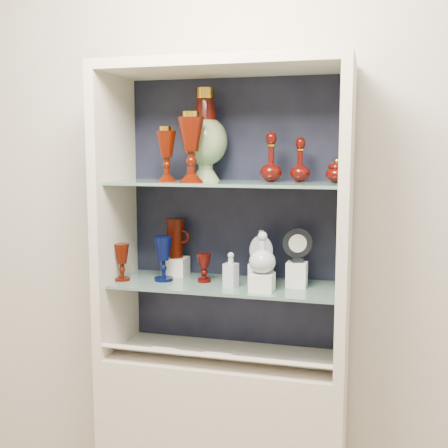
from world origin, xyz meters
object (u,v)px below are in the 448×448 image
(ruby_goblet_tall, at_px, (122,262))
(ruby_pitcher, at_px, (176,238))
(cobalt_goblet, at_px, (163,259))
(clear_square_bottle, at_px, (231,270))
(enamel_urn, at_px, (205,135))
(lidded_bowl, at_px, (337,170))
(ruby_decanter_a, at_px, (271,154))
(clear_round_decanter, at_px, (262,254))
(ruby_goblet_small, at_px, (204,268))
(pedestal_lamp_right, at_px, (191,147))
(ruby_decanter_b, at_px, (300,158))
(cameo_medallion, at_px, (297,245))
(pedestal_lamp_left, at_px, (167,154))
(flat_flask, at_px, (261,246))

(ruby_goblet_tall, relative_size, ruby_pitcher, 0.91)
(cobalt_goblet, relative_size, clear_square_bottle, 1.33)
(enamel_urn, bearing_deg, lidded_bowl, -4.20)
(ruby_decanter_a, height_order, lidded_bowl, ruby_decanter_a)
(clear_round_decanter, bearing_deg, ruby_goblet_small, 161.69)
(pedestal_lamp_right, relative_size, cobalt_goblet, 1.46)
(ruby_goblet_small, bearing_deg, pedestal_lamp_right, -106.71)
(ruby_decanter_b, distance_m, clear_round_decanter, 0.41)
(ruby_goblet_tall, height_order, clear_round_decanter, clear_round_decanter)
(ruby_decanter_a, relative_size, cameo_medallion, 1.56)
(clear_round_decanter, bearing_deg, cobalt_goblet, 171.44)
(enamel_urn, bearing_deg, ruby_goblet_small, -79.98)
(clear_square_bottle, bearing_deg, enamel_urn, 138.32)
(pedestal_lamp_right, distance_m, ruby_decanter_b, 0.43)
(ruby_goblet_tall, bearing_deg, pedestal_lamp_left, 3.11)
(ruby_pitcher, bearing_deg, cobalt_goblet, -85.12)
(pedestal_lamp_right, height_order, clear_round_decanter, pedestal_lamp_right)
(clear_round_decanter, bearing_deg, clear_square_bottle, 169.09)
(ruby_decanter_b, distance_m, ruby_goblet_tall, 0.86)
(enamel_urn, bearing_deg, pedestal_lamp_right, -95.33)
(enamel_urn, bearing_deg, flat_flask, -11.02)
(enamel_urn, relative_size, ruby_decanter_a, 1.70)
(ruby_decanter_a, distance_m, cobalt_goblet, 0.63)
(lidded_bowl, bearing_deg, pedestal_lamp_right, -168.89)
(clear_round_decanter, distance_m, cameo_medallion, 0.16)
(ruby_decanter_b, relative_size, flat_flask, 1.36)
(lidded_bowl, relative_size, cobalt_goblet, 0.52)
(ruby_goblet_tall, xyz_separation_m, ruby_goblet_small, (0.34, 0.06, -0.02))
(cobalt_goblet, bearing_deg, pedestal_lamp_left, -43.58)
(ruby_decanter_b, distance_m, cobalt_goblet, 0.70)
(lidded_bowl, distance_m, flat_flask, 0.43)
(ruby_decanter_a, xyz_separation_m, lidded_bowl, (0.26, 0.00, -0.06))
(flat_flask, bearing_deg, ruby_goblet_tall, -169.26)
(ruby_decanter_a, bearing_deg, pedestal_lamp_left, -169.72)
(ruby_decanter_b, relative_size, ruby_goblet_small, 1.57)
(lidded_bowl, bearing_deg, clear_round_decanter, -157.37)
(enamel_urn, xyz_separation_m, ruby_decanter_b, (0.40, -0.02, -0.10))
(pedestal_lamp_left, relative_size, ruby_goblet_tall, 1.41)
(enamel_urn, relative_size, clear_round_decanter, 2.43)
(pedestal_lamp_left, xyz_separation_m, cameo_medallion, (0.52, 0.07, -0.36))
(clear_round_decanter, bearing_deg, ruby_goblet_tall, 177.69)
(ruby_decanter_b, height_order, ruby_goblet_small, ruby_decanter_b)
(ruby_decanter_a, relative_size, clear_square_bottle, 1.56)
(pedestal_lamp_right, height_order, ruby_goblet_small, pedestal_lamp_right)
(ruby_decanter_b, bearing_deg, pedestal_lamp_left, -169.32)
(ruby_pitcher, xyz_separation_m, cameo_medallion, (0.54, -0.07, 0.01))
(lidded_bowl, bearing_deg, pedestal_lamp_left, -173.51)
(pedestal_lamp_right, distance_m, cameo_medallion, 0.57)
(enamel_urn, relative_size, flat_flask, 2.74)
(enamel_urn, height_order, ruby_goblet_tall, enamel_urn)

